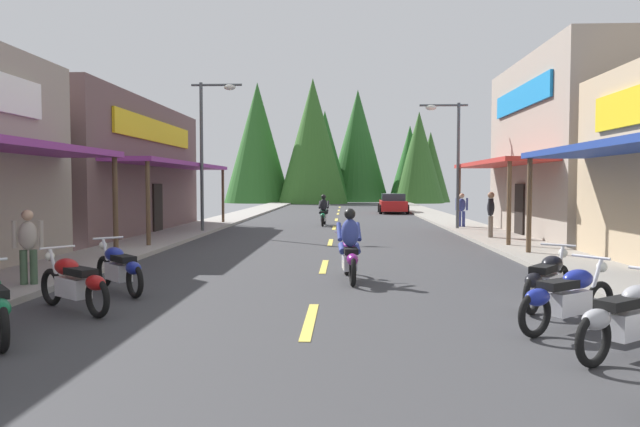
% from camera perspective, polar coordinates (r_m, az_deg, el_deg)
% --- Properties ---
extents(ground, '(10.25, 79.95, 0.10)m').
position_cam_1_polar(ground, '(25.49, 1.30, -1.92)').
color(ground, '#38383A').
extents(sidewalk_left, '(2.29, 79.95, 0.12)m').
position_cam_1_polar(sidewalk_left, '(26.37, -12.46, -1.59)').
color(sidewalk_left, '#9E9991').
rests_on(sidewalk_left, ground).
extents(sidewalk_right, '(2.29, 79.95, 0.12)m').
position_cam_1_polar(sidewalk_right, '(26.11, 15.19, -1.66)').
color(sidewalk_right, gray).
rests_on(sidewalk_right, ground).
extents(centerline_dashes, '(0.16, 52.32, 0.01)m').
position_cam_1_polar(centerline_dashes, '(27.59, 1.39, -1.44)').
color(centerline_dashes, '#E0C64C').
rests_on(centerline_dashes, ground).
extents(storefront_left_far, '(10.43, 13.20, 5.50)m').
position_cam_1_polar(storefront_left_far, '(27.17, -24.29, 4.04)').
color(storefront_left_far, brown).
rests_on(storefront_left_far, ground).
extents(storefront_right_far, '(8.08, 9.72, 6.98)m').
position_cam_1_polar(storefront_right_far, '(25.35, 25.83, 5.77)').
color(storefront_right_far, gray).
rests_on(storefront_right_far, ground).
extents(streetlamp_left, '(2.13, 0.30, 6.33)m').
position_cam_1_polar(streetlamp_left, '(25.18, -10.77, 7.45)').
color(streetlamp_left, '#474C51').
rests_on(streetlamp_left, ground).
extents(streetlamp_right, '(2.13, 0.30, 5.67)m').
position_cam_1_polar(streetlamp_right, '(26.72, 12.60, 6.38)').
color(streetlamp_right, '#474C51').
rests_on(streetlamp_right, ground).
extents(motorcycle_parked_right_1, '(1.80, 1.33, 1.04)m').
position_cam_1_polar(motorcycle_parked_right_1, '(8.03, 27.85, -8.93)').
color(motorcycle_parked_right_1, black).
rests_on(motorcycle_parked_right_1, ground).
extents(motorcycle_parked_right_2, '(1.81, 1.31, 1.04)m').
position_cam_1_polar(motorcycle_parked_right_2, '(9.10, 22.99, -7.46)').
color(motorcycle_parked_right_2, black).
rests_on(motorcycle_parked_right_2, ground).
extents(motorcycle_parked_right_3, '(1.37, 1.77, 1.04)m').
position_cam_1_polar(motorcycle_parked_right_3, '(10.64, 21.28, -5.95)').
color(motorcycle_parked_right_3, black).
rests_on(motorcycle_parked_right_3, ground).
extents(motorcycle_parked_left_2, '(1.77, 1.37, 1.04)m').
position_cam_1_polar(motorcycle_parked_left_2, '(10.41, -22.85, -6.18)').
color(motorcycle_parked_left_2, black).
rests_on(motorcycle_parked_left_2, ground).
extents(motorcycle_parked_left_3, '(1.54, 1.63, 1.04)m').
position_cam_1_polar(motorcycle_parked_left_3, '(11.90, -18.99, -4.99)').
color(motorcycle_parked_left_3, black).
rests_on(motorcycle_parked_left_3, ground).
extents(rider_cruising_lead, '(0.61, 2.14, 1.57)m').
position_cam_1_polar(rider_cruising_lead, '(12.62, 2.90, -3.63)').
color(rider_cruising_lead, black).
rests_on(rider_cruising_lead, ground).
extents(rider_cruising_trailing, '(0.60, 2.14, 1.57)m').
position_cam_1_polar(rider_cruising_trailing, '(29.26, 0.36, 0.09)').
color(rider_cruising_trailing, black).
rests_on(rider_cruising_trailing, ground).
extents(pedestrian_by_shop, '(0.55, 0.36, 1.59)m').
position_cam_1_polar(pedestrian_by_shop, '(12.81, -26.56, -2.67)').
color(pedestrian_by_shop, '#3F593F').
rests_on(pedestrian_by_shop, ground).
extents(pedestrian_browsing, '(0.39, 0.52, 1.80)m').
position_cam_1_polar(pedestrian_browsing, '(22.45, 16.30, 0.13)').
color(pedestrian_browsing, '#726659').
rests_on(pedestrian_browsing, ground).
extents(pedestrian_strolling, '(0.57, 0.27, 1.66)m').
position_cam_1_polar(pedestrian_strolling, '(27.73, 13.64, 0.48)').
color(pedestrian_strolling, '#333F8C').
rests_on(pedestrian_strolling, ground).
extents(parked_car_curbside, '(2.14, 4.34, 1.40)m').
position_cam_1_polar(parked_car_curbside, '(42.20, 7.12, 0.97)').
color(parked_car_curbside, '#B21919').
rests_on(parked_car_curbside, ground).
extents(treeline_backdrop, '(25.61, 14.44, 13.47)m').
position_cam_1_polar(treeline_backdrop, '(66.81, 1.48, 6.33)').
color(treeline_backdrop, '#305C23').
rests_on(treeline_backdrop, ground).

